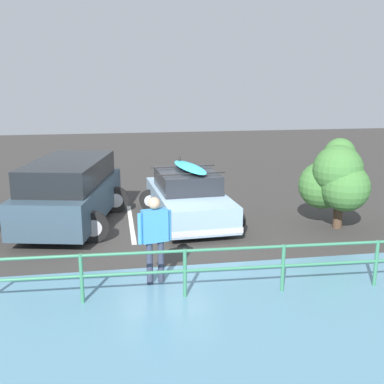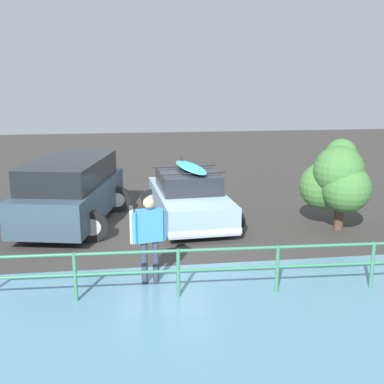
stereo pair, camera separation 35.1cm
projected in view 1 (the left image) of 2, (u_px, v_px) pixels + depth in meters
name	position (u px, v px, depth m)	size (l,w,h in m)	color
ground_plane	(165.00, 228.00, 12.74)	(44.00, 44.00, 0.02)	#383533
parking_stripe	(131.00, 223.00, 13.16)	(3.55, 0.12, 0.00)	silver
sedan_car	(188.00, 197.00, 13.30)	(2.58, 4.21, 1.64)	#8CADC6
suv_car	(70.00, 192.00, 12.78)	(3.16, 4.73, 1.78)	#334756
person_bystander	(155.00, 232.00, 9.13)	(0.65, 0.30, 1.72)	#33384C
railing_fence	(235.00, 262.00, 8.74)	(9.20, 0.40, 0.91)	#387F5B
bush_near_left	(337.00, 178.00, 12.41)	(1.60, 1.90, 2.34)	#4C3828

